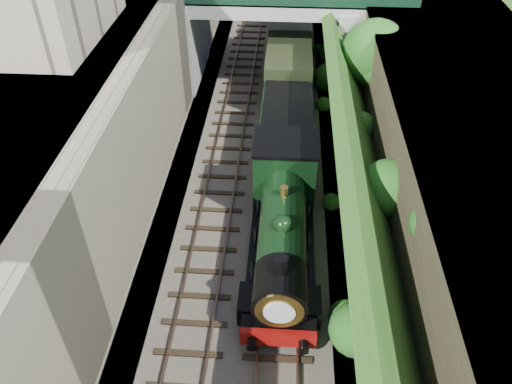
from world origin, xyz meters
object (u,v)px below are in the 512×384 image
Objects in this scene: locomotive at (283,223)px; tender at (286,133)px; road_bridge at (286,23)px; tree at (376,54)px.

locomotive is 1.70× the size of tender.
road_bridge is 2.42× the size of tree.
road_bridge is 2.67× the size of tender.
locomotive is at bearing -90.00° from tender.
tree is 12.20m from locomotive.
tree is at bearing 66.64° from locomotive.
tree is 6.63m from tender.
road_bridge is at bearing 130.76° from tree.
tree is 0.65× the size of locomotive.
tree reaches higher than locomotive.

